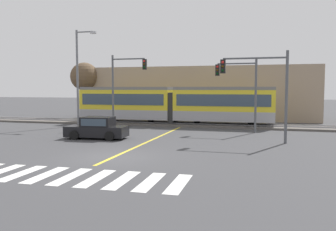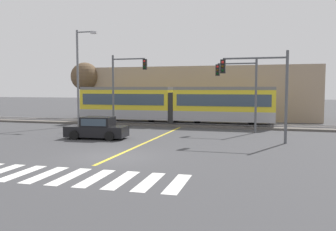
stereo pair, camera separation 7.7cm
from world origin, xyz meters
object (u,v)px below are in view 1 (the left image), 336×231
object	(u,v)px
street_lamp_west	(79,72)
bare_tree_far_west	(84,77)
light_rail_tram	(174,103)
traffic_light_far_right	(242,84)
traffic_light_mid_right	(263,82)
traffic_light_far_left	(124,80)
sedan_crossing	(97,129)

from	to	relation	value
street_lamp_west	bare_tree_far_west	size ratio (longest dim) A/B	1.35
light_rail_tram	traffic_light_far_right	world-z (taller)	traffic_light_far_right
light_rail_tram	traffic_light_mid_right	distance (m)	12.38
traffic_light_far_right	traffic_light_far_left	distance (m)	10.27
traffic_light_far_right	street_lamp_west	bearing A→B (deg)	176.93
traffic_light_far_right	bare_tree_far_west	xyz separation A→B (m)	(-18.80, 9.23, 0.99)
traffic_light_mid_right	bare_tree_far_west	size ratio (longest dim) A/B	0.90
sedan_crossing	traffic_light_mid_right	distance (m)	11.56
sedan_crossing	traffic_light_far_right	world-z (taller)	traffic_light_far_right
traffic_light_far_left	bare_tree_far_west	bearing A→B (deg)	134.75
light_rail_tram	street_lamp_west	bearing A→B (deg)	-158.36
sedan_crossing	street_lamp_west	bearing A→B (deg)	126.83
bare_tree_far_west	sedan_crossing	bearing A→B (deg)	-58.78
traffic_light_far_right	street_lamp_west	xyz separation A→B (m)	(-14.70, 0.79, 1.12)
light_rail_tram	sedan_crossing	world-z (taller)	light_rail_tram
traffic_light_far_right	traffic_light_mid_right	xyz separation A→B (m)	(1.65, -5.04, 0.07)
traffic_light_far_right	street_lamp_west	world-z (taller)	street_lamp_west
sedan_crossing	traffic_light_mid_right	world-z (taller)	traffic_light_mid_right
street_lamp_west	traffic_light_far_right	bearing A→B (deg)	-3.07
light_rail_tram	traffic_light_mid_right	bearing A→B (deg)	-47.69
traffic_light_mid_right	bare_tree_far_west	xyz separation A→B (m)	(-20.45, 14.27, 0.92)
street_lamp_west	traffic_light_far_left	bearing A→B (deg)	-2.50
sedan_crossing	street_lamp_west	distance (m)	9.84
street_lamp_west	bare_tree_far_west	world-z (taller)	street_lamp_west
bare_tree_far_west	street_lamp_west	bearing A→B (deg)	-64.08
sedan_crossing	traffic_light_far_right	xyz separation A→B (m)	(9.38, 6.31, 3.14)
light_rail_tram	sedan_crossing	xyz separation A→B (m)	(-2.80, -10.32, -1.35)
bare_tree_far_west	light_rail_tram	bearing A→B (deg)	-23.14
light_rail_tram	traffic_light_far_right	size ratio (longest dim) A/B	3.19
traffic_light_far_right	bare_tree_far_west	distance (m)	20.97
light_rail_tram	bare_tree_far_west	xyz separation A→B (m)	(-12.21, 5.22, 2.78)
traffic_light_mid_right	bare_tree_far_west	distance (m)	24.96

